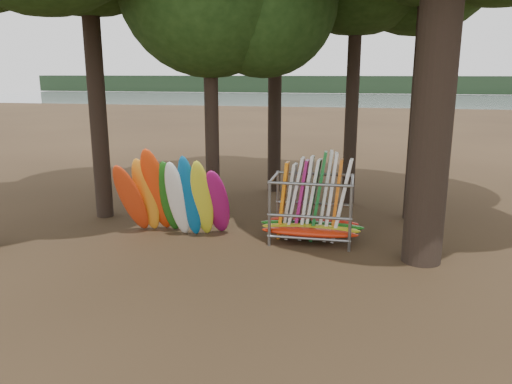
# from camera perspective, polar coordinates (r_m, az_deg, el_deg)

# --- Properties ---
(ground) EXTENTS (120.00, 120.00, 0.00)m
(ground) POSITION_cam_1_polar(r_m,az_deg,el_deg) (14.28, -2.74, -6.79)
(ground) COLOR #47331E
(ground) RESTS_ON ground
(lake) EXTENTS (160.00, 160.00, 0.00)m
(lake) POSITION_cam_1_polar(r_m,az_deg,el_deg) (73.21, 9.04, 9.53)
(lake) COLOR gray
(lake) RESTS_ON ground
(far_shore) EXTENTS (160.00, 4.00, 4.00)m
(far_shore) POSITION_cam_1_polar(r_m,az_deg,el_deg) (123.04, 10.23, 12.00)
(far_shore) COLOR black
(far_shore) RESTS_ON ground
(kayak_row) EXTENTS (3.53, 2.00, 2.98)m
(kayak_row) POSITION_cam_1_polar(r_m,az_deg,el_deg) (15.32, -9.48, -0.60)
(kayak_row) COLOR red
(kayak_row) RESTS_ON ground
(storage_rack) EXTENTS (3.18, 1.62, 2.73)m
(storage_rack) POSITION_cam_1_polar(r_m,az_deg,el_deg) (15.02, 6.40, -2.09)
(storage_rack) COLOR slate
(storage_rack) RESTS_ON ground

